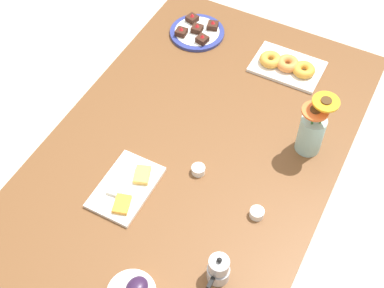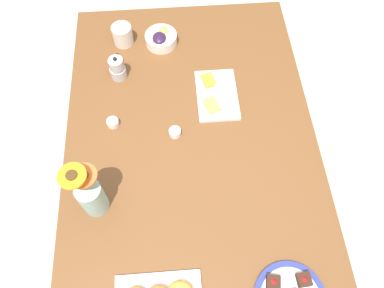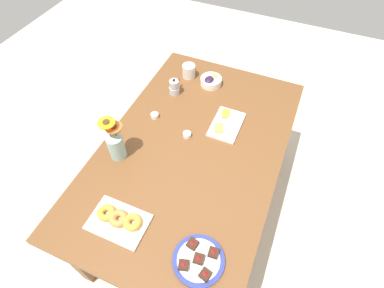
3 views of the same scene
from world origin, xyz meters
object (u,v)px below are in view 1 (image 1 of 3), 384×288
(jam_cup_berry, at_px, (257,213))
(moka_pot, at_px, (218,269))
(cheese_platter, at_px, (126,187))
(jam_cup_honey, at_px, (198,170))
(croissant_platter, at_px, (287,65))
(flower_vase, at_px, (312,131))
(dessert_plate, at_px, (197,32))
(dining_table, at_px, (192,165))

(jam_cup_berry, height_order, moka_pot, moka_pot)
(cheese_platter, bearing_deg, jam_cup_honey, 133.55)
(croissant_platter, height_order, jam_cup_berry, croissant_platter)
(cheese_platter, distance_m, flower_vase, 0.67)
(jam_cup_berry, relative_size, moka_pot, 0.40)
(jam_cup_berry, distance_m, flower_vase, 0.35)
(croissant_platter, xyz_separation_m, moka_pot, (0.93, 0.14, 0.03))
(cheese_platter, xyz_separation_m, flower_vase, (-0.45, 0.48, 0.08))
(moka_pot, bearing_deg, croissant_platter, -171.28)
(jam_cup_honey, distance_m, flower_vase, 0.41)
(flower_vase, bearing_deg, jam_cup_honey, -47.28)
(cheese_platter, xyz_separation_m, croissant_platter, (-0.79, 0.27, 0.01))
(croissant_platter, relative_size, moka_pot, 2.35)
(cheese_platter, bearing_deg, jam_cup_berry, 104.35)
(jam_cup_berry, bearing_deg, dessert_plate, -140.42)
(flower_vase, xyz_separation_m, moka_pot, (0.59, -0.07, -0.05))
(jam_cup_honey, height_order, moka_pot, moka_pot)
(cheese_platter, relative_size, jam_cup_honey, 5.42)
(dining_table, bearing_deg, cheese_platter, -26.18)
(dining_table, xyz_separation_m, jam_cup_berry, (0.14, 0.31, 0.10))
(jam_cup_honey, xyz_separation_m, jam_cup_berry, (0.06, 0.25, 0.00))
(dessert_plate, distance_m, moka_pot, 1.11)
(dining_table, xyz_separation_m, moka_pot, (0.39, 0.29, 0.13))
(cheese_platter, xyz_separation_m, jam_cup_berry, (-0.11, 0.43, 0.00))
(jam_cup_honey, bearing_deg, jam_cup_berry, 75.46)
(flower_vase, bearing_deg, croissant_platter, -148.08)
(croissant_platter, xyz_separation_m, flower_vase, (0.34, 0.21, 0.07))
(dining_table, distance_m, moka_pot, 0.50)
(dessert_plate, bearing_deg, jam_cup_honey, 27.61)
(croissant_platter, bearing_deg, dining_table, -15.11)
(dining_table, relative_size, cheese_platter, 6.15)
(dining_table, relative_size, croissant_platter, 5.71)
(flower_vase, relative_size, moka_pot, 2.25)
(jam_cup_berry, height_order, flower_vase, flower_vase)
(dessert_plate, xyz_separation_m, moka_pot, (0.96, 0.56, 0.04))
(jam_cup_honey, bearing_deg, croissant_platter, 172.17)
(jam_cup_honey, bearing_deg, dining_table, -139.11)
(dessert_plate, bearing_deg, dining_table, 25.62)
(cheese_platter, height_order, moka_pot, moka_pot)
(cheese_platter, distance_m, jam_cup_honey, 0.25)
(cheese_platter, xyz_separation_m, dessert_plate, (-0.82, -0.15, 0.00))
(dessert_plate, bearing_deg, flower_vase, 60.06)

